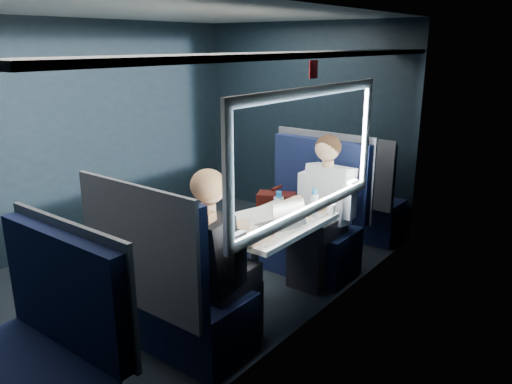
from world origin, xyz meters
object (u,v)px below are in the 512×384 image
Objects in this scene: seat_row_front at (353,201)px; man at (323,203)px; seat_bay_near at (306,223)px; table at (270,230)px; laptop at (283,220)px; woman at (215,254)px; bottle_small at (314,205)px; cup at (331,209)px; seat_bay_far at (172,296)px; seat_row_back at (46,362)px.

man is (0.25, -1.10, 0.31)m from seat_row_front.
table is at bearing -77.19° from seat_bay_near.
woman is at bearing -98.46° from laptop.
seat_row_front is at bearing 95.70° from woman.
seat_row_front is at bearing 100.59° from laptop.
table is at bearing 160.80° from laptop.
cup is at bearing 60.61° from bottle_small.
laptop is (0.35, 0.82, 0.38)m from seat_bay_far.
seat_bay_near is 3.72× the size of laptop.
laptop is 1.47× the size of bottle_small.
seat_bay_near is 0.75m from cup.
seat_bay_far is at bearing -146.18° from woman.
seat_row_back is (0.01, -2.66, -0.01)m from seat_bay_near.
woman reaches higher than seat_row_back.
bottle_small is at bearing 79.11° from seat_row_back.
seat_row_back is 2.31m from cup.
cup is at bearing -70.64° from seat_row_front.
table is at bearing -84.20° from seat_row_front.
table is 2.95× the size of laptop.
seat_bay_far is (0.01, -1.74, -0.01)m from seat_bay_near.
cup is (0.48, 1.31, 0.37)m from seat_bay_far.
bottle_small is (0.40, 1.17, 0.43)m from seat_bay_far.
laptop is at bearing -98.98° from bottle_small.
seat_row_back is 0.88× the size of woman.
bottle_small reaches higher than cup.
seat_bay_near reaches higher than laptop.
seat_row_front is 5.02× the size of bottle_small.
woman reaches higher than table.
bottle_small is (0.40, -1.51, 0.43)m from seat_row_front.
seat_bay_far is at bearing -90.00° from seat_row_front.
seat_row_back is at bearing -95.80° from table.
seat_row_back is 3.42× the size of laptop.
seat_bay_far is at bearing 90.00° from seat_row_back.
seat_bay_far is 0.92m from seat_row_back.
seat_bay_far reaches higher than cup.
woman is at bearing 77.07° from seat_row_back.
man reaches higher than seat_bay_far.
seat_bay_far is 0.43m from woman.
seat_row_front is 0.88× the size of woman.
woman is 0.66m from laptop.
man reaches higher than laptop.
man is at bearing 80.97° from seat_bay_far.
woman is (0.00, -1.41, 0.01)m from man.
woman reaches higher than cup.
seat_bay_near is 5.46× the size of bottle_small.
seat_row_front reaches higher than table.
table is 11.77× the size of cup.
seat_bay_near is at bearing 111.36° from laptop.
seat_bay_near is at bearing 138.57° from cup.
table is 0.54m from cup.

